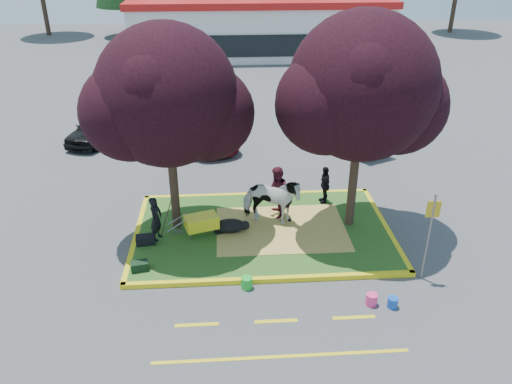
{
  "coord_description": "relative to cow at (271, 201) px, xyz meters",
  "views": [
    {
      "loc": [
        -1.17,
        -13.86,
        8.67
      ],
      "look_at": [
        -0.19,
        0.5,
        1.27
      ],
      "focal_mm": 35.0,
      "sensor_mm": 36.0,
      "label": 1
    }
  ],
  "objects": [
    {
      "name": "visitor_a",
      "position": [
        0.24,
        0.46,
        0.06
      ],
      "size": [
        0.76,
        0.93,
        1.79
      ],
      "primitive_type": "imported",
      "rotation": [
        0.0,
        0.0,
        -1.47
      ],
      "color": "#4D1622",
      "rests_on": "median_island"
    },
    {
      "name": "retail_building",
      "position": [
        1.7,
        27.58,
        1.26
      ],
      "size": [
        20.4,
        8.4,
        4.4
      ],
      "color": "silver",
      "rests_on": "ground"
    },
    {
      "name": "cow",
      "position": [
        0.0,
        0.0,
        0.0
      ],
      "size": [
        2.15,
        1.4,
        1.67
      ],
      "primitive_type": "imported",
      "rotation": [
        0.0,
        0.0,
        1.3
      ],
      "color": "white",
      "rests_on": "median_island"
    },
    {
      "name": "car_red",
      "position": [
        -2.3,
        7.65,
        -0.34
      ],
      "size": [
        3.48,
        5.11,
        1.3
      ],
      "primitive_type": "imported",
      "rotation": [
        0.0,
        0.0,
        0.31
      ],
      "color": "#AA0E17",
      "rests_on": "ground"
    },
    {
      "name": "fire_lane_stripe_a",
      "position": [
        -2.3,
        -4.6,
        -0.98
      ],
      "size": [
        1.1,
        0.12,
        0.01
      ],
      "primitive_type": "cube",
      "color": "yellow",
      "rests_on": "ground"
    },
    {
      "name": "calf",
      "position": [
        -1.36,
        -0.46,
        -0.62
      ],
      "size": [
        1.11,
        0.82,
        0.43
      ],
      "primitive_type": "ellipsoid",
      "rotation": [
        0.0,
        0.0,
        -0.29
      ],
      "color": "black",
      "rests_on": "median_island"
    },
    {
      "name": "bucket_green",
      "position": [
        -0.97,
        -3.2,
        -0.82
      ],
      "size": [
        0.36,
        0.36,
        0.34
      ],
      "primitive_type": "cylinder",
      "rotation": [
        0.0,
        0.0,
        -0.16
      ],
      "color": "green",
      "rests_on": "ground"
    },
    {
      "name": "visitor_b",
      "position": [
        2.04,
        1.37,
        -0.15
      ],
      "size": [
        0.41,
        0.83,
        1.37
      ],
      "primitive_type": "imported",
      "rotation": [
        0.0,
        0.0,
        -1.48
      ],
      "color": "black",
      "rests_on": "median_island"
    },
    {
      "name": "bucket_pink",
      "position": [
        2.27,
        -4.13,
        -0.82
      ],
      "size": [
        0.38,
        0.38,
        0.33
      ],
      "primitive_type": "cylinder",
      "rotation": [
        0.0,
        0.0,
        -0.33
      ],
      "color": "#FD3880",
      "rests_on": "ground"
    },
    {
      "name": "car_silver",
      "position": [
        -3.09,
        7.62,
        -0.34
      ],
      "size": [
        1.75,
        4.06,
        1.3
      ],
      "primitive_type": "imported",
      "rotation": [
        0.0,
        0.0,
        3.04
      ],
      "color": "#96989D",
      "rests_on": "ground"
    },
    {
      "name": "curb_far",
      "position": [
        -0.3,
        2.18,
        -0.91
      ],
      "size": [
        8.3,
        0.16,
        0.15
      ],
      "primitive_type": "cube",
      "color": "yellow",
      "rests_on": "ground"
    },
    {
      "name": "fire_lane_stripe_c",
      "position": [
        1.7,
        -4.6,
        -0.98
      ],
      "size": [
        1.1,
        0.12,
        0.01
      ],
      "primitive_type": "cube",
      "color": "yellow",
      "rests_on": "ground"
    },
    {
      "name": "gear_bag_green",
      "position": [
        -4.0,
        -2.36,
        -0.71
      ],
      "size": [
        0.53,
        0.39,
        0.26
      ],
      "primitive_type": "cube",
      "rotation": [
        0.0,
        0.0,
        0.2
      ],
      "color": "black",
      "rests_on": "median_island"
    },
    {
      "name": "curb_left",
      "position": [
        -4.38,
        -0.4,
        -0.91
      ],
      "size": [
        0.16,
        5.3,
        0.15
      ],
      "primitive_type": "cube",
      "color": "yellow",
      "rests_on": "ground"
    },
    {
      "name": "sign_post",
      "position": [
        4.0,
        -3.1,
        0.68
      ],
      "size": [
        0.38,
        0.06,
        2.67
      ],
      "rotation": [
        0.0,
        0.0,
        -0.06
      ],
      "color": "slate",
      "rests_on": "ground"
    },
    {
      "name": "car_grey",
      "position": [
        5.0,
        8.5,
        -0.21
      ],
      "size": [
        1.76,
        4.77,
        1.56
      ],
      "primitive_type": "imported",
      "rotation": [
        0.0,
        0.0,
        0.02
      ],
      "color": "#595C61",
      "rests_on": "ground"
    },
    {
      "name": "tree_purple_right",
      "position": [
        2.62,
        -0.22,
        3.58
      ],
      "size": [
        5.3,
        4.4,
        6.82
      ],
      "color": "black",
      "rests_on": "median_island"
    },
    {
      "name": "bucket_blue",
      "position": [
        2.8,
        -4.26,
        -0.84
      ],
      "size": [
        0.36,
        0.36,
        0.29
      ],
      "primitive_type": "cylinder",
      "rotation": [
        0.0,
        0.0,
        -0.38
      ],
      "color": "#164DB6",
      "rests_on": "ground"
    },
    {
      "name": "fire_lane_stripe_b",
      "position": [
        -0.3,
        -4.6,
        -0.98
      ],
      "size": [
        1.1,
        0.12,
        0.01
      ],
      "primitive_type": "cube",
      "color": "yellow",
      "rests_on": "ground"
    },
    {
      "name": "straw_bedding",
      "position": [
        0.3,
        -0.4,
        -0.83
      ],
      "size": [
        4.2,
        3.0,
        0.01
      ],
      "primitive_type": "cube",
      "color": "#C9B352",
      "rests_on": "median_island"
    },
    {
      "name": "ground",
      "position": [
        -0.3,
        -0.4,
        -0.99
      ],
      "size": [
        90.0,
        90.0,
        0.0
      ],
      "primitive_type": "plane",
      "color": "#424244",
      "rests_on": "ground"
    },
    {
      "name": "gear_bag_dark",
      "position": [
        -4.0,
        -1.0,
        -0.69
      ],
      "size": [
        0.61,
        0.38,
        0.29
      ],
      "primitive_type": "cube",
      "rotation": [
        0.0,
        0.0,
        0.13
      ],
      "color": "black",
      "rests_on": "median_island"
    },
    {
      "name": "curb_near",
      "position": [
        -0.3,
        -2.98,
        -0.91
      ],
      "size": [
        8.3,
        0.16,
        0.15
      ],
      "primitive_type": "cube",
      "color": "yellow",
      "rests_on": "ground"
    },
    {
      "name": "tree_purple_left",
      "position": [
        -3.08,
        -0.02,
        3.37
      ],
      "size": [
        5.06,
        4.2,
        6.51
      ],
      "color": "black",
      "rests_on": "median_island"
    },
    {
      "name": "fire_lane_long",
      "position": [
        -0.3,
        -5.8,
        -0.98
      ],
      "size": [
        6.0,
        0.1,
        0.01
      ],
      "primitive_type": "cube",
      "color": "yellow",
      "rests_on": "ground"
    },
    {
      "name": "median_island",
      "position": [
        -0.3,
        -0.4,
        -0.91
      ],
      "size": [
        8.0,
        5.0,
        0.15
      ],
      "primitive_type": "cube",
      "color": "#204D18",
      "rests_on": "ground"
    },
    {
      "name": "handler",
      "position": [
        -3.65,
        -0.71,
        -0.11
      ],
      "size": [
        0.49,
        0.61,
        1.45
      ],
      "primitive_type": "imported",
      "rotation": [
        0.0,
        0.0,
        1.26
      ],
      "color": "black",
      "rests_on": "median_island"
    },
    {
      "name": "wheelbarrow",
      "position": [
        -2.25,
        -0.61,
        -0.36
      ],
      "size": [
        1.82,
        0.89,
        0.69
      ],
      "rotation": [
        0.0,
        0.0,
        0.31
      ],
      "color": "black",
      "rests_on": "median_island"
    },
    {
      "name": "curb_right",
      "position": [
        3.78,
        -0.4,
        -0.91
      ],
      "size": [
        0.16,
        5.3,
        0.15
      ],
      "primitive_type": "cube",
      "color": "yellow",
      "rests_on": "ground"
    },
    {
      "name": "car_white",
      "position": [
        4.2,
        7.15,
        -0.33
      ],
      "size": [
        3.55,
        4.84,
        1.3
      ],
      "primitive_type": "imported",
      "rotation": [
        0.0,
        0.0,
        3.58
      ],
      "color": "white",
      "rests_on": "ground"
    },
    {
      "name": "car_black",
      "position": [
        -7.44,
        8.44,
        -0.34
      ],
      "size": [
        2.67,
        4.09,
        1.3
      ],
      "primitive_type": "imported",
      "rotation": [
        0.0,
        0.0,
        -0.33
      ],
      "color": "black",
      "rests_on": "ground"
    }
  ]
}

